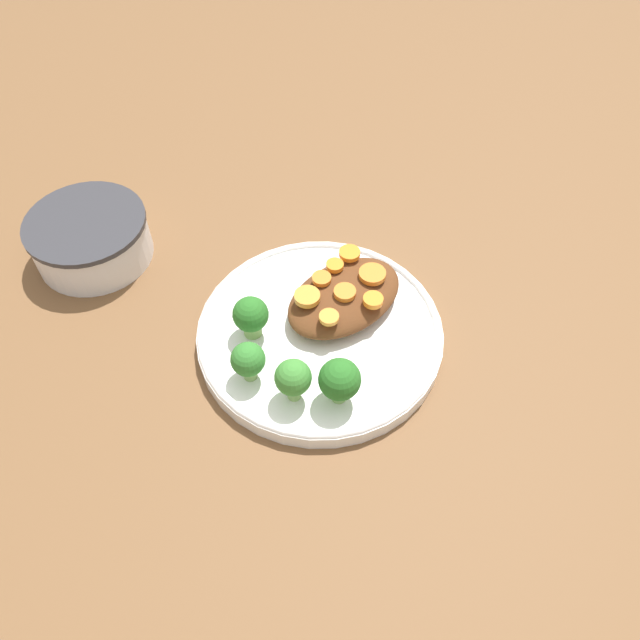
# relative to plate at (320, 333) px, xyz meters

# --- Properties ---
(ground_plane) EXTENTS (4.00, 4.00, 0.00)m
(ground_plane) POSITION_rel_plate_xyz_m (0.00, 0.00, -0.01)
(ground_plane) COLOR brown
(plate) EXTENTS (0.25, 0.25, 0.02)m
(plate) POSITION_rel_plate_xyz_m (0.00, 0.00, 0.00)
(plate) COLOR white
(plate) RESTS_ON ground_plane
(dip_bowl) EXTENTS (0.13, 0.13, 0.05)m
(dip_bowl) POSITION_rel_plate_xyz_m (0.12, -0.26, 0.02)
(dip_bowl) COLOR silver
(dip_bowl) RESTS_ON ground_plane
(stew_mound) EXTENTS (0.13, 0.09, 0.03)m
(stew_mound) POSITION_rel_plate_xyz_m (-0.04, -0.01, 0.02)
(stew_mound) COLOR #5B3319
(stew_mound) RESTS_ON plate
(broccoli_floret_0) EXTENTS (0.03, 0.03, 0.05)m
(broccoli_floret_0) POSITION_rel_plate_xyz_m (0.07, 0.04, 0.04)
(broccoli_floret_0) COLOR #759E51
(broccoli_floret_0) RESTS_ON plate
(broccoli_floret_1) EXTENTS (0.04, 0.04, 0.05)m
(broccoli_floret_1) POSITION_rel_plate_xyz_m (0.05, -0.04, 0.03)
(broccoli_floret_1) COLOR #759E51
(broccoli_floret_1) RESTS_ON plate
(broccoli_floret_2) EXTENTS (0.03, 0.03, 0.04)m
(broccoli_floret_2) POSITION_rel_plate_xyz_m (0.09, -0.00, 0.03)
(broccoli_floret_2) COLOR #759E51
(broccoli_floret_2) RESTS_ON plate
(broccoli_floret_3) EXTENTS (0.04, 0.04, 0.05)m
(broccoli_floret_3) POSITION_rel_plate_xyz_m (0.04, 0.07, 0.04)
(broccoli_floret_3) COLOR #759E51
(broccoli_floret_3) RESTS_ON plate
(carrot_slice_0) EXTENTS (0.02, 0.02, 0.01)m
(carrot_slice_0) POSITION_rel_plate_xyz_m (-0.03, -0.03, 0.04)
(carrot_slice_0) COLOR orange
(carrot_slice_0) RESTS_ON stew_mound
(carrot_slice_1) EXTENTS (0.03, 0.03, 0.01)m
(carrot_slice_1) POSITION_rel_plate_xyz_m (-0.07, 0.00, 0.04)
(carrot_slice_1) COLOR orange
(carrot_slice_1) RESTS_ON stew_mound
(carrot_slice_2) EXTENTS (0.02, 0.02, 0.01)m
(carrot_slice_2) POSITION_rel_plate_xyz_m (-0.07, -0.04, 0.04)
(carrot_slice_2) COLOR orange
(carrot_slice_2) RESTS_ON stew_mound
(carrot_slice_3) EXTENTS (0.02, 0.02, 0.01)m
(carrot_slice_3) POSITION_rel_plate_xyz_m (-0.05, 0.03, 0.04)
(carrot_slice_3) COLOR orange
(carrot_slice_3) RESTS_ON stew_mound
(carrot_slice_4) EXTENTS (0.03, 0.03, 0.01)m
(carrot_slice_4) POSITION_rel_plate_xyz_m (-0.00, -0.02, 0.04)
(carrot_slice_4) COLOR orange
(carrot_slice_4) RESTS_ON stew_mound
(carrot_slice_5) EXTENTS (0.02, 0.02, 0.01)m
(carrot_slice_5) POSITION_rel_plate_xyz_m (-0.05, -0.03, 0.04)
(carrot_slice_5) COLOR orange
(carrot_slice_5) RESTS_ON stew_mound
(carrot_slice_6) EXTENTS (0.02, 0.02, 0.00)m
(carrot_slice_6) POSITION_rel_plate_xyz_m (0.00, 0.01, 0.04)
(carrot_slice_6) COLOR orange
(carrot_slice_6) RESTS_ON stew_mound
(carrot_slice_7) EXTENTS (0.02, 0.02, 0.01)m
(carrot_slice_7) POSITION_rel_plate_xyz_m (-0.03, -0.00, 0.04)
(carrot_slice_7) COLOR orange
(carrot_slice_7) RESTS_ON stew_mound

